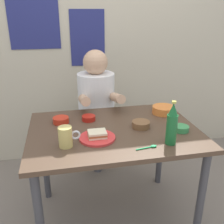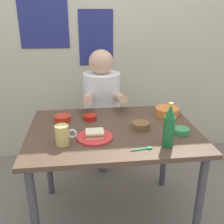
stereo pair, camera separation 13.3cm
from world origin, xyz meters
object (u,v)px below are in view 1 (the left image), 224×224
Objects in this scene: person_seated at (96,97)px; plate_orange at (97,138)px; stool at (97,139)px; beer_bottle at (172,125)px; sauce_bowl_chili at (61,120)px; sandwich at (97,134)px; beer_mug at (66,137)px; dining_table at (114,141)px.

person_seated is 0.75m from plate_orange.
person_seated is (0.00, -0.01, 0.42)m from stool.
beer_bottle reaches higher than stool.
stool is 4.09× the size of sauce_bowl_chili.
beer_mug is (-0.19, -0.06, 0.03)m from sandwich.
stool is 0.87m from sandwich.
plate_orange is (-0.13, -0.12, 0.10)m from dining_table.
sandwich is 0.20m from beer_mug.
stool is at bearing 82.06° from sandwich.
sandwich reaches higher than sauce_bowl_chili.
beer_mug is (-0.19, -0.06, 0.05)m from plate_orange.
sauce_bowl_chili is (-0.62, 0.43, -0.10)m from beer_bottle.
plate_orange is 0.45m from beer_bottle.
person_seated is 3.27× the size of plate_orange.
beer_bottle is at bearing -42.68° from dining_table.
stool is 1.07m from beer_bottle.
sandwich is (0.00, 0.00, 0.02)m from plate_orange.
sandwich is at bearing -53.95° from sauce_bowl_chili.
sandwich is at bearing -98.05° from person_seated.
stool is at bearing 90.00° from person_seated.
person_seated reaches higher than dining_table.
dining_table is at bearing -26.88° from sauce_bowl_chili.
beer_mug is at bearing -110.19° from person_seated.
sauce_bowl_chili is at bearing 126.05° from sandwich.
beer_bottle is 0.76m from sauce_bowl_chili.
plate_orange reaches higher than stool.
sandwich is 0.36m from sauce_bowl_chili.
beer_mug is at bearing 171.55° from beer_bottle.
sauce_bowl_chili is (-0.34, 0.17, 0.12)m from dining_table.
dining_table is at bearing -88.02° from stool.
sandwich is at bearing 16.40° from beer_mug.
dining_table is at bearing -87.98° from person_seated.
sandwich is (-0.10, -0.74, 0.01)m from person_seated.
sauce_bowl_chili is at bearing 126.05° from plate_orange.
dining_table is at bearing 43.25° from plate_orange.
plate_orange is 0.02m from sandwich.
sauce_bowl_chili is at bearing -124.44° from stool.
stool is at bearing 82.06° from plate_orange.
dining_table is 0.20m from plate_orange.
stool is at bearing 55.56° from sauce_bowl_chili.
plate_orange reaches higher than dining_table.
sauce_bowl_chili is at bearing 93.92° from beer_mug.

